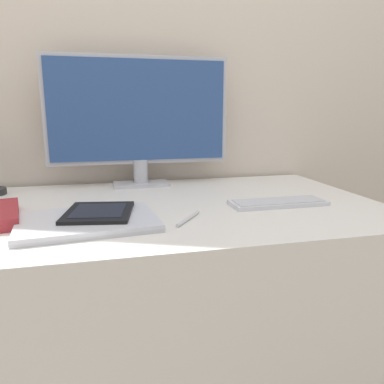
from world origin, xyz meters
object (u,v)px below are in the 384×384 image
at_px(laptop, 88,221).
at_px(pen, 188,218).
at_px(monitor, 139,116).
at_px(keyboard, 278,202).
at_px(ereader, 99,212).

bearing_deg(laptop, pen, -4.76).
xyz_separation_m(monitor, pen, (0.07, -0.47, -0.25)).
height_order(keyboard, pen, keyboard).
height_order(ereader, pen, ereader).
distance_m(ereader, pen, 0.22).
height_order(laptop, ereader, ereader).
distance_m(monitor, pen, 0.54).
height_order(monitor, keyboard, monitor).
relative_size(laptop, pen, 3.05).
distance_m(monitor, keyboard, 0.58).
bearing_deg(monitor, ereader, -109.44).
bearing_deg(pen, laptop, 175.24).
bearing_deg(ereader, monitor, 70.56).
xyz_separation_m(laptop, ereader, (0.03, 0.03, 0.01)).
bearing_deg(laptop, ereader, 46.43).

